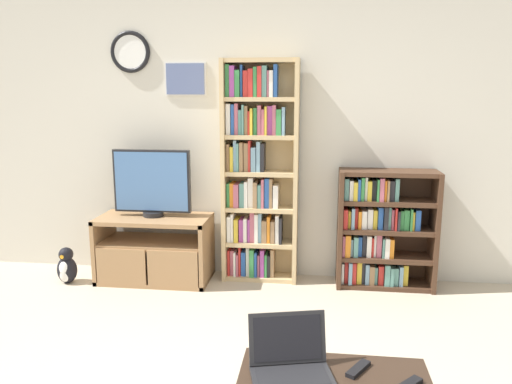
{
  "coord_description": "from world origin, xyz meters",
  "views": [
    {
      "loc": [
        0.54,
        -2.0,
        1.64
      ],
      "look_at": [
        0.13,
        1.3,
        0.98
      ],
      "focal_mm": 35.0,
      "sensor_mm": 36.0,
      "label": 1
    }
  ],
  "objects_px": {
    "bookshelf_tall": "(257,173)",
    "bookshelf_short": "(380,230)",
    "remote_far_from_laptop": "(358,369)",
    "television": "(152,183)",
    "laptop": "(290,361)",
    "penguin_figurine": "(67,267)",
    "tv_stand": "(154,248)"
  },
  "relations": [
    {
      "from": "tv_stand",
      "to": "bookshelf_tall",
      "type": "bearing_deg",
      "value": 10.28
    },
    {
      "from": "tv_stand",
      "to": "laptop",
      "type": "bearing_deg",
      "value": -57.39
    },
    {
      "from": "laptop",
      "to": "penguin_figurine",
      "type": "bearing_deg",
      "value": 123.35
    },
    {
      "from": "bookshelf_short",
      "to": "remote_far_from_laptop",
      "type": "bearing_deg",
      "value": -98.98
    },
    {
      "from": "bookshelf_tall",
      "to": "penguin_figurine",
      "type": "xyz_separation_m",
      "value": [
        -1.64,
        -0.33,
        -0.81
      ]
    },
    {
      "from": "television",
      "to": "bookshelf_tall",
      "type": "bearing_deg",
      "value": 7.76
    },
    {
      "from": "penguin_figurine",
      "to": "tv_stand",
      "type": "bearing_deg",
      "value": 12.94
    },
    {
      "from": "tv_stand",
      "to": "bookshelf_short",
      "type": "xyz_separation_m",
      "value": [
        1.95,
        0.13,
        0.2
      ]
    },
    {
      "from": "laptop",
      "to": "penguin_figurine",
      "type": "xyz_separation_m",
      "value": [
        -2.06,
        1.88,
        -0.33
      ]
    },
    {
      "from": "tv_stand",
      "to": "penguin_figurine",
      "type": "bearing_deg",
      "value": -167.06
    },
    {
      "from": "tv_stand",
      "to": "remote_far_from_laptop",
      "type": "bearing_deg",
      "value": -50.96
    },
    {
      "from": "penguin_figurine",
      "to": "television",
      "type": "bearing_deg",
      "value": 15.96
    },
    {
      "from": "bookshelf_tall",
      "to": "remote_far_from_laptop",
      "type": "distance_m",
      "value": 2.34
    },
    {
      "from": "bookshelf_tall",
      "to": "penguin_figurine",
      "type": "height_order",
      "value": "bookshelf_tall"
    },
    {
      "from": "laptop",
      "to": "remote_far_from_laptop",
      "type": "height_order",
      "value": "laptop"
    },
    {
      "from": "tv_stand",
      "to": "television",
      "type": "bearing_deg",
      "value": 105.09
    },
    {
      "from": "remote_far_from_laptop",
      "to": "penguin_figurine",
      "type": "xyz_separation_m",
      "value": [
        -2.36,
        1.83,
        -0.28
      ]
    },
    {
      "from": "television",
      "to": "laptop",
      "type": "height_order",
      "value": "television"
    },
    {
      "from": "penguin_figurine",
      "to": "bookshelf_tall",
      "type": "bearing_deg",
      "value": 11.5
    },
    {
      "from": "bookshelf_tall",
      "to": "bookshelf_short",
      "type": "distance_m",
      "value": 1.16
    },
    {
      "from": "television",
      "to": "laptop",
      "type": "bearing_deg",
      "value": -57.67
    },
    {
      "from": "bookshelf_short",
      "to": "laptop",
      "type": "relative_size",
      "value": 2.47
    },
    {
      "from": "bookshelf_short",
      "to": "penguin_figurine",
      "type": "relative_size",
      "value": 3.13
    },
    {
      "from": "penguin_figurine",
      "to": "bookshelf_short",
      "type": "bearing_deg",
      "value": 6.31
    },
    {
      "from": "tv_stand",
      "to": "remote_far_from_laptop",
      "type": "height_order",
      "value": "tv_stand"
    },
    {
      "from": "bookshelf_short",
      "to": "remote_far_from_laptop",
      "type": "relative_size",
      "value": 6.35
    },
    {
      "from": "tv_stand",
      "to": "laptop",
      "type": "xyz_separation_m",
      "value": [
        1.32,
        -2.06,
        0.18
      ]
    },
    {
      "from": "tv_stand",
      "to": "remote_far_from_laptop",
      "type": "xyz_separation_m",
      "value": [
        1.62,
        -2.0,
        0.13
      ]
    },
    {
      "from": "tv_stand",
      "to": "bookshelf_tall",
      "type": "distance_m",
      "value": 1.12
    },
    {
      "from": "remote_far_from_laptop",
      "to": "bookshelf_short",
      "type": "bearing_deg",
      "value": -66.89
    },
    {
      "from": "television",
      "to": "remote_far_from_laptop",
      "type": "relative_size",
      "value": 4.27
    },
    {
      "from": "bookshelf_tall",
      "to": "laptop",
      "type": "height_order",
      "value": "bookshelf_tall"
    }
  ]
}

